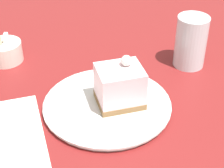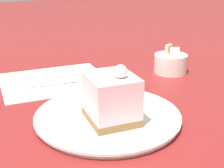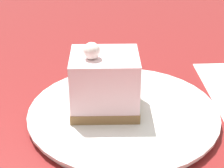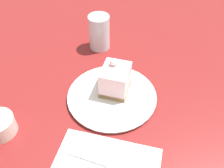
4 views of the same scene
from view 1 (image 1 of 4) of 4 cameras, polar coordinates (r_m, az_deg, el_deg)
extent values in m
plane|color=maroon|center=(0.67, 0.45, -5.41)|extent=(4.00, 4.00, 0.00)
cylinder|color=silver|center=(0.70, -0.69, -3.30)|extent=(0.23, 0.23, 0.01)
cylinder|color=silver|center=(0.69, -0.69, -3.07)|extent=(0.24, 0.24, 0.00)
cube|color=olive|center=(0.69, 1.15, -2.41)|extent=(0.09, 0.08, 0.01)
cube|color=silver|center=(0.67, 1.19, 0.08)|extent=(0.09, 0.08, 0.06)
sphere|color=white|center=(0.66, 2.21, 3.59)|extent=(0.02, 0.02, 0.02)
cube|color=silver|center=(0.62, -16.41, -10.88)|extent=(0.03, 0.09, 0.00)
cube|color=silver|center=(0.69, -16.21, -5.70)|extent=(0.03, 0.09, 0.00)
cylinder|color=silver|center=(0.86, -16.03, 4.75)|extent=(0.08, 0.08, 0.04)
cube|color=white|center=(0.85, -15.89, 6.72)|extent=(0.02, 0.02, 0.02)
cylinder|color=silver|center=(0.81, 11.93, 6.33)|extent=(0.07, 0.07, 0.11)
camera|label=2|loc=(0.70, 40.20, 9.97)|focal=50.00mm
camera|label=3|loc=(0.95, -6.21, 24.27)|focal=60.00mm
camera|label=4|loc=(0.51, -60.86, 27.02)|focal=40.00mm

